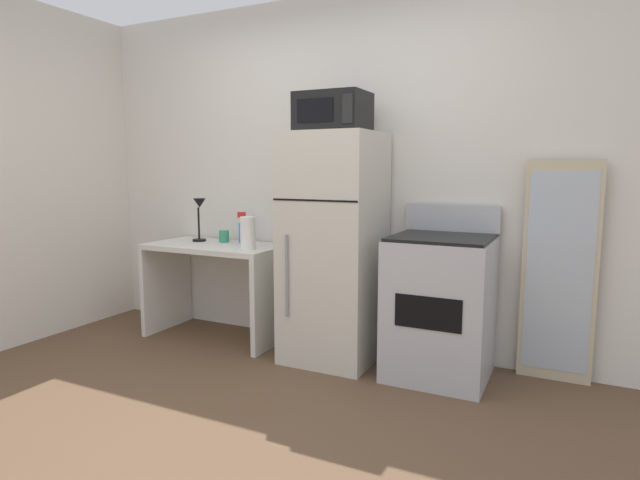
{
  "coord_description": "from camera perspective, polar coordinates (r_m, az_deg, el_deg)",
  "views": [
    {
      "loc": [
        1.61,
        -1.94,
        1.34
      ],
      "look_at": [
        0.11,
        1.1,
        0.88
      ],
      "focal_mm": 29.34,
      "sensor_mm": 36.0,
      "label": 1
    }
  ],
  "objects": [
    {
      "name": "spray_bottle",
      "position": [
        4.21,
        -8.44,
        1.01
      ],
      "size": [
        0.06,
        0.06,
        0.25
      ],
      "color": "#2D8CEA",
      "rests_on": "desk"
    },
    {
      "name": "microwave",
      "position": [
        3.6,
        1.42,
        13.75
      ],
      "size": [
        0.46,
        0.35,
        0.26
      ],
      "color": "black",
      "rests_on": "refrigerator"
    },
    {
      "name": "leaning_mirror",
      "position": [
        3.59,
        24.63,
        -3.22
      ],
      "size": [
        0.44,
        0.03,
        1.4
      ],
      "color": "#C6B793",
      "rests_on": "ground"
    },
    {
      "name": "paper_towel_roll",
      "position": [
        3.89,
        -7.89,
        0.76
      ],
      "size": [
        0.11,
        0.11,
        0.24
      ],
      "primitive_type": "cylinder",
      "color": "white",
      "rests_on": "desk"
    },
    {
      "name": "oven_range",
      "position": [
        3.47,
        12.94,
        -7.0
      ],
      "size": [
        0.63,
        0.61,
        1.1
      ],
      "color": "#B7B7BC",
      "rests_on": "ground"
    },
    {
      "name": "refrigerator",
      "position": [
        3.64,
        1.51,
        -0.88
      ],
      "size": [
        0.61,
        0.63,
        1.58
      ],
      "color": "beige",
      "rests_on": "ground"
    },
    {
      "name": "desk",
      "position": [
        4.24,
        -11.23,
        -3.56
      ],
      "size": [
        1.09,
        0.57,
        0.75
      ],
      "color": "silver",
      "rests_on": "ground"
    },
    {
      "name": "ground_plane",
      "position": [
        2.86,
        -12.66,
        -20.4
      ],
      "size": [
        12.0,
        12.0,
        0.0
      ],
      "primitive_type": "plane",
      "color": "brown"
    },
    {
      "name": "wall_back_white",
      "position": [
        3.98,
        2.39,
        7.2
      ],
      "size": [
        5.0,
        0.1,
        2.6
      ],
      "primitive_type": "cube",
      "color": "silver",
      "rests_on": "ground"
    },
    {
      "name": "desk_lamp",
      "position": [
        4.34,
        -13.02,
        2.97
      ],
      "size": [
        0.14,
        0.12,
        0.35
      ],
      "color": "black",
      "rests_on": "desk"
    },
    {
      "name": "coffee_mug",
      "position": [
        4.29,
        -10.42,
        0.39
      ],
      "size": [
        0.08,
        0.08,
        0.09
      ],
      "primitive_type": "cylinder",
      "color": "#338C66",
      "rests_on": "desk"
    }
  ]
}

